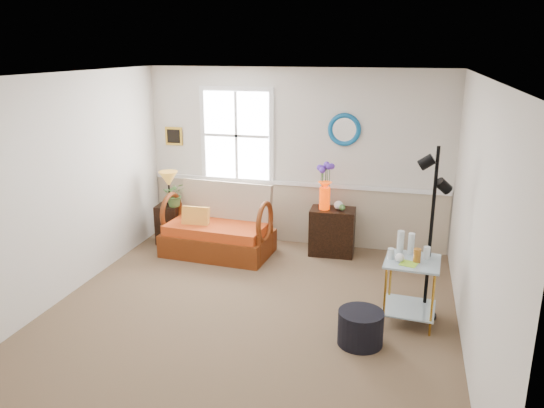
% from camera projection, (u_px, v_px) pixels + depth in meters
% --- Properties ---
extents(floor, '(4.50, 5.00, 0.01)m').
position_uv_depth(floor, '(247.00, 318.00, 5.84)').
color(floor, brown).
rests_on(floor, ground).
extents(ceiling, '(4.50, 5.00, 0.01)m').
position_uv_depth(ceiling, '(243.00, 76.00, 5.10)').
color(ceiling, white).
rests_on(ceiling, walls).
extents(walls, '(4.51, 5.01, 2.60)m').
position_uv_depth(walls, '(245.00, 205.00, 5.47)').
color(walls, beige).
rests_on(walls, floor).
extents(wainscot, '(4.46, 0.02, 0.90)m').
position_uv_depth(wainscot, '(295.00, 214.00, 8.01)').
color(wainscot, tan).
rests_on(wainscot, walls).
extents(chair_rail, '(4.46, 0.04, 0.06)m').
position_uv_depth(chair_rail, '(295.00, 184.00, 7.87)').
color(chair_rail, white).
rests_on(chair_rail, walls).
extents(window, '(1.14, 0.06, 1.44)m').
position_uv_depth(window, '(237.00, 136.00, 7.89)').
color(window, white).
rests_on(window, walls).
extents(picture, '(0.28, 0.03, 0.28)m').
position_uv_depth(picture, '(174.00, 136.00, 8.16)').
color(picture, '#AB8228').
rests_on(picture, walls).
extents(mirror, '(0.47, 0.07, 0.47)m').
position_uv_depth(mirror, '(344.00, 130.00, 7.47)').
color(mirror, '#1065A1').
rests_on(mirror, walls).
extents(loveseat, '(1.56, 0.95, 0.98)m').
position_uv_depth(loveseat, '(217.00, 221.00, 7.53)').
color(loveseat, '#642A0E').
rests_on(loveseat, floor).
extents(throw_pillow, '(0.39, 0.12, 0.39)m').
position_uv_depth(throw_pillow, '(196.00, 220.00, 7.50)').
color(throw_pillow, orange).
rests_on(throw_pillow, loveseat).
extents(lamp_stand, '(0.36, 0.36, 0.59)m').
position_uv_depth(lamp_stand, '(169.00, 224.00, 8.03)').
color(lamp_stand, black).
rests_on(lamp_stand, floor).
extents(table_lamp, '(0.29, 0.29, 0.51)m').
position_uv_depth(table_lamp, '(169.00, 188.00, 7.91)').
color(table_lamp, '#B77C29').
rests_on(table_lamp, lamp_stand).
extents(potted_plant, '(0.43, 0.46, 0.29)m').
position_uv_depth(potted_plant, '(175.00, 197.00, 7.85)').
color(potted_plant, '#456F35').
rests_on(potted_plant, lamp_stand).
extents(cabinet, '(0.64, 0.42, 0.67)m').
position_uv_depth(cabinet, '(332.00, 232.00, 7.57)').
color(cabinet, black).
rests_on(cabinet, floor).
extents(flower_vase, '(0.24, 0.24, 0.66)m').
position_uv_depth(flower_vase, '(325.00, 186.00, 7.39)').
color(flower_vase, '#E43200').
rests_on(flower_vase, cabinet).
extents(side_table, '(0.60, 0.60, 0.71)m').
position_uv_depth(side_table, '(410.00, 291.00, 5.67)').
color(side_table, '#B88424').
rests_on(side_table, floor).
extents(tabletop_items, '(0.52, 0.52, 0.25)m').
position_uv_depth(tabletop_items, '(409.00, 247.00, 5.59)').
color(tabletop_items, silver).
rests_on(tabletop_items, side_table).
extents(floor_lamp, '(0.28, 0.28, 1.91)m').
position_uv_depth(floor_lamp, '(431.00, 235.00, 5.61)').
color(floor_lamp, black).
rests_on(floor_lamp, floor).
extents(ottoman, '(0.59, 0.59, 0.35)m').
position_uv_depth(ottoman, '(360.00, 328.00, 5.29)').
color(ottoman, black).
rests_on(ottoman, floor).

